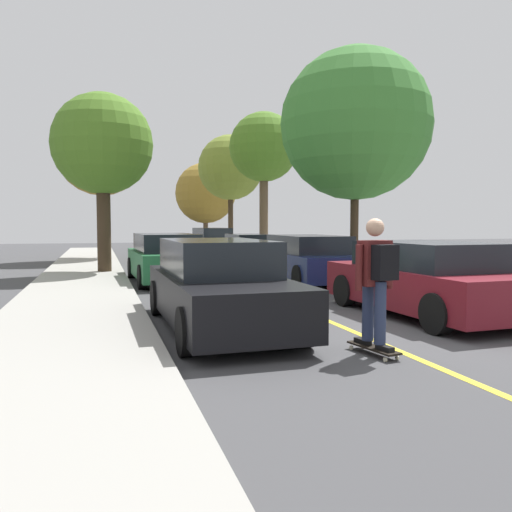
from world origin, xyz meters
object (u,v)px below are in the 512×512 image
at_px(parked_car_right_far, 250,250).
at_px(street_tree_left_near, 101,151).
at_px(street_tree_left_nearest, 102,145).
at_px(skateboard, 373,348).
at_px(parked_car_right_near, 307,259).
at_px(parked_car_right_farthest, 212,242).
at_px(parked_car_left_nearest, 218,286).
at_px(street_tree_right_nearest, 356,125).
at_px(skateboarder, 376,275).
at_px(parked_car_right_nearest, 427,279).
at_px(street_tree_right_near, 264,148).
at_px(parked_car_left_near, 166,258).
at_px(street_tree_right_far, 230,168).
at_px(street_tree_right_farthest, 205,193).

xyz_separation_m(parked_car_right_far, street_tree_left_near, (-5.58, 4.75, 4.31)).
relative_size(street_tree_left_nearest, skateboard, 6.61).
bearing_deg(parked_car_right_near, parked_car_right_farthest, 90.00).
height_order(parked_car_left_nearest, street_tree_right_nearest, street_tree_right_nearest).
bearing_deg(street_tree_right_nearest, skateboarder, -115.87).
relative_size(parked_car_right_far, street_tree_left_nearest, 0.74).
xyz_separation_m(parked_car_right_nearest, skateboarder, (-2.38, -2.32, 0.37)).
bearing_deg(street_tree_right_near, parked_car_right_farthest, 113.50).
bearing_deg(parked_car_left_near, skateboard, -80.44).
bearing_deg(parked_car_right_near, parked_car_right_nearest, -90.00).
distance_m(parked_car_right_near, street_tree_right_far, 16.33).
distance_m(parked_car_left_near, street_tree_right_farthest, 22.85).
bearing_deg(street_tree_left_nearest, street_tree_right_near, 37.90).
bearing_deg(parked_car_right_far, street_tree_right_nearest, -73.59).
height_order(parked_car_right_nearest, street_tree_right_near, street_tree_right_near).
height_order(street_tree_right_near, skateboarder, street_tree_right_near).
relative_size(parked_car_right_near, street_tree_right_nearest, 0.70).
bearing_deg(street_tree_right_farthest, skateboard, -97.42).
xyz_separation_m(parked_car_right_nearest, parked_car_right_farthest, (0.00, 18.82, 0.04)).
bearing_deg(street_tree_right_nearest, skateboard, -115.99).
xyz_separation_m(street_tree_left_near, street_tree_right_nearest, (7.24, -10.38, -0.30)).
height_order(parked_car_right_nearest, skateboard, parked_car_right_nearest).
distance_m(parked_car_left_near, skateboarder, 9.28).
distance_m(parked_car_right_near, street_tree_left_near, 12.81).
distance_m(parked_car_right_far, street_tree_right_near, 5.89).
height_order(parked_car_left_near, street_tree_left_near, street_tree_left_near).
relative_size(parked_car_left_nearest, street_tree_left_nearest, 0.80).
bearing_deg(parked_car_right_nearest, street_tree_left_near, 108.80).
bearing_deg(parked_car_right_near, street_tree_right_farthest, 85.89).
bearing_deg(skateboard, street_tree_right_far, 80.29).
xyz_separation_m(parked_car_left_nearest, parked_car_left_near, (0.00, 6.86, 0.01)).
bearing_deg(skateboarder, parked_car_right_nearest, 44.23).
relative_size(parked_car_right_farthest, street_tree_right_far, 0.67).
xyz_separation_m(parked_car_right_far, skateboarder, (-2.38, -13.96, 0.41)).
xyz_separation_m(parked_car_right_far, parked_car_right_farthest, (0.00, 7.17, 0.08)).
bearing_deg(parked_car_left_nearest, street_tree_left_near, 95.77).
relative_size(street_tree_left_nearest, street_tree_right_farthest, 0.97).
relative_size(parked_car_left_near, street_tree_left_nearest, 0.77).
relative_size(parked_car_left_nearest, parked_car_left_near, 1.04).
bearing_deg(street_tree_right_farthest, parked_car_left_near, -104.27).
height_order(street_tree_left_near, street_tree_right_far, street_tree_left_near).
distance_m(parked_car_left_nearest, skateboarder, 2.78).
height_order(parked_car_right_far, street_tree_right_nearest, street_tree_right_nearest).
distance_m(parked_car_right_nearest, street_tree_left_near, 17.84).
distance_m(parked_car_right_farthest, street_tree_left_nearest, 11.51).
relative_size(parked_car_right_far, street_tree_left_near, 0.62).
bearing_deg(street_tree_right_far, street_tree_right_near, -90.00).
distance_m(street_tree_left_nearest, skateboard, 12.76).
distance_m(parked_car_right_near, street_tree_right_farthest, 23.36).
distance_m(street_tree_right_nearest, street_tree_right_farthest, 22.77).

